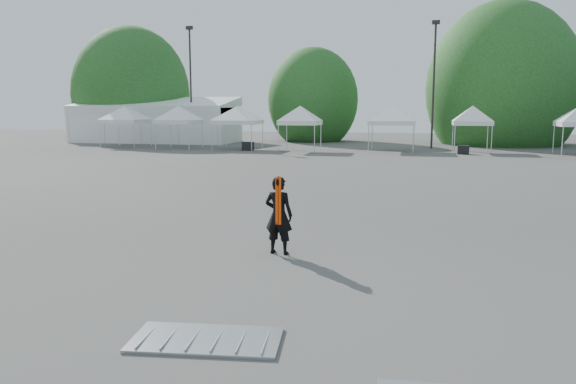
# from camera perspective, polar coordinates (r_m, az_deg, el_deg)

# --- Properties ---
(ground) EXTENTS (120.00, 120.00, 0.00)m
(ground) POSITION_cam_1_polar(r_m,az_deg,el_deg) (14.17, 4.80, -4.38)
(ground) COLOR #474442
(ground) RESTS_ON ground
(marquee) EXTENTS (15.00, 6.25, 4.23)m
(marquee) POSITION_cam_1_polar(r_m,az_deg,el_deg) (54.26, -13.28, 7.04)
(marquee) COLOR white
(marquee) RESTS_ON ground
(light_pole_west) EXTENTS (0.60, 0.25, 10.30)m
(light_pole_west) POSITION_cam_1_polar(r_m,az_deg,el_deg) (51.75, -9.87, 11.29)
(light_pole_west) COLOR black
(light_pole_west) RESTS_ON ground
(light_pole_east) EXTENTS (0.60, 0.25, 9.80)m
(light_pole_east) POSITION_cam_1_polar(r_m,az_deg,el_deg) (45.75, 14.60, 11.21)
(light_pole_east) COLOR black
(light_pole_east) RESTS_ON ground
(tree_far_w) EXTENTS (4.80, 4.80, 7.30)m
(tree_far_w) POSITION_cam_1_polar(r_m,az_deg,el_deg) (58.77, -15.61, 9.56)
(tree_far_w) COLOR #382314
(tree_far_w) RESTS_ON ground
(tree_mid_w) EXTENTS (4.16, 4.16, 6.33)m
(tree_mid_w) POSITION_cam_1_polar(r_m,az_deg,el_deg) (54.60, 2.55, 9.33)
(tree_mid_w) COLOR #382314
(tree_mid_w) RESTS_ON ground
(tree_mid_e) EXTENTS (5.12, 5.12, 7.79)m
(tree_mid_e) POSITION_cam_1_polar(r_m,az_deg,el_deg) (53.18, 20.95, 9.78)
(tree_mid_e) COLOR #382314
(tree_mid_e) RESTS_ON ground
(tent_a) EXTENTS (4.49, 4.49, 3.88)m
(tent_a) POSITION_cam_1_polar(r_m,az_deg,el_deg) (48.29, -16.23, 8.07)
(tent_a) COLOR silver
(tent_a) RESTS_ON ground
(tent_b) EXTENTS (4.22, 4.22, 3.88)m
(tent_b) POSITION_cam_1_polar(r_m,az_deg,el_deg) (45.53, -11.06, 8.24)
(tent_b) COLOR silver
(tent_b) RESTS_ON ground
(tent_c) EXTENTS (4.68, 4.68, 3.88)m
(tent_c) POSITION_cam_1_polar(r_m,az_deg,el_deg) (43.84, -5.13, 8.36)
(tent_c) COLOR silver
(tent_c) RESTS_ON ground
(tent_d) EXTENTS (4.05, 4.05, 3.88)m
(tent_d) POSITION_cam_1_polar(r_m,az_deg,el_deg) (41.72, 1.24, 8.38)
(tent_d) COLOR silver
(tent_d) RESTS_ON ground
(tent_e) EXTENTS (4.73, 4.73, 3.88)m
(tent_e) POSITION_cam_1_polar(r_m,az_deg,el_deg) (42.24, 10.57, 8.25)
(tent_e) COLOR silver
(tent_e) RESTS_ON ground
(tent_f) EXTENTS (3.79, 3.79, 3.88)m
(tent_f) POSITION_cam_1_polar(r_m,az_deg,el_deg) (42.80, 18.26, 7.97)
(tent_f) COLOR silver
(tent_f) RESTS_ON ground
(man) EXTENTS (0.67, 0.49, 1.71)m
(man) POSITION_cam_1_polar(r_m,az_deg,el_deg) (12.18, -0.95, -2.36)
(man) COLOR black
(man) RESTS_ON ground
(barrier_left) EXTENTS (2.14, 1.26, 0.06)m
(barrier_left) POSITION_cam_1_polar(r_m,az_deg,el_deg) (8.00, -8.30, -14.56)
(barrier_left) COLOR #A0A2A7
(barrier_left) RESTS_ON ground
(crate_west) EXTENTS (0.86, 0.69, 0.63)m
(crate_west) POSITION_cam_1_polar(r_m,az_deg,el_deg) (42.39, -4.09, 4.66)
(crate_west) COLOR black
(crate_west) RESTS_ON ground
(crate_mid) EXTENTS (0.80, 0.64, 0.60)m
(crate_mid) POSITION_cam_1_polar(r_m,az_deg,el_deg) (40.72, 17.38, 4.11)
(crate_mid) COLOR black
(crate_mid) RESTS_ON ground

